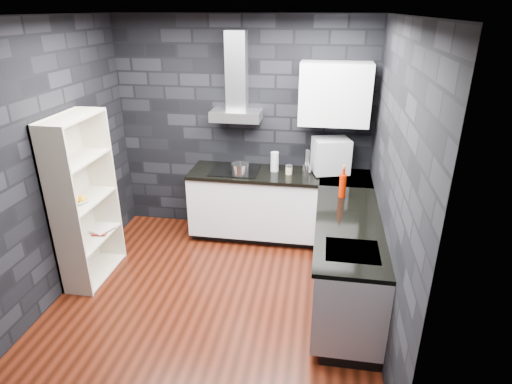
% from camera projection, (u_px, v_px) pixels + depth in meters
% --- Properties ---
extents(ground, '(3.20, 3.20, 0.00)m').
position_uv_depth(ground, '(216.00, 295.00, 4.46)').
color(ground, '#42150A').
extents(ceiling, '(3.20, 3.20, 0.00)m').
position_uv_depth(ceiling, '(203.00, 15.00, 3.39)').
color(ceiling, white).
extents(wall_back, '(3.20, 0.05, 2.70)m').
position_uv_depth(wall_back, '(244.00, 128.00, 5.39)').
color(wall_back, black).
rests_on(wall_back, ground).
extents(wall_front, '(3.20, 0.05, 2.70)m').
position_uv_depth(wall_front, '(138.00, 274.00, 2.45)').
color(wall_front, black).
rests_on(wall_front, ground).
extents(wall_left, '(0.05, 3.20, 2.70)m').
position_uv_depth(wall_left, '(49.00, 164.00, 4.16)').
color(wall_left, black).
rests_on(wall_left, ground).
extents(wall_right, '(0.05, 3.20, 2.70)m').
position_uv_depth(wall_right, '(393.00, 185.00, 3.68)').
color(wall_right, black).
rests_on(wall_right, ground).
extents(toekick_back, '(2.18, 0.50, 0.10)m').
position_uv_depth(toekick_back, '(278.00, 233.00, 5.58)').
color(toekick_back, black).
rests_on(toekick_back, ground).
extents(toekick_right, '(0.50, 1.78, 0.10)m').
position_uv_depth(toekick_right, '(347.00, 298.00, 4.33)').
color(toekick_right, black).
rests_on(toekick_right, ground).
extents(counter_back_cab, '(2.20, 0.60, 0.76)m').
position_uv_depth(counter_back_cab, '(279.00, 204.00, 5.37)').
color(counter_back_cab, white).
rests_on(counter_back_cab, ground).
extents(counter_right_cab, '(0.60, 1.80, 0.76)m').
position_uv_depth(counter_right_cab, '(346.00, 261.00, 4.17)').
color(counter_right_cab, white).
rests_on(counter_right_cab, ground).
extents(counter_back_top, '(2.20, 0.62, 0.04)m').
position_uv_depth(counter_back_top, '(279.00, 175.00, 5.20)').
color(counter_back_top, black).
rests_on(counter_back_top, counter_back_cab).
extents(counter_right_top, '(0.62, 1.80, 0.04)m').
position_uv_depth(counter_right_top, '(349.00, 225.00, 4.01)').
color(counter_right_top, black).
rests_on(counter_right_top, counter_right_cab).
extents(counter_corner_top, '(0.62, 0.62, 0.04)m').
position_uv_depth(counter_corner_top, '(346.00, 178.00, 5.10)').
color(counter_corner_top, black).
rests_on(counter_corner_top, counter_right_cab).
extents(hood_body, '(0.60, 0.34, 0.12)m').
position_uv_depth(hood_body, '(236.00, 115.00, 5.14)').
color(hood_body, '#BABABF').
rests_on(hood_body, wall_back).
extents(hood_chimney, '(0.24, 0.20, 0.90)m').
position_uv_depth(hood_chimney, '(237.00, 71.00, 5.00)').
color(hood_chimney, '#BABABF').
rests_on(hood_chimney, hood_body).
extents(upper_cabinet, '(0.80, 0.35, 0.70)m').
position_uv_depth(upper_cabinet, '(335.00, 94.00, 4.85)').
color(upper_cabinet, silver).
rests_on(upper_cabinet, wall_back).
extents(cooktop, '(0.58, 0.50, 0.01)m').
position_uv_depth(cooktop, '(235.00, 170.00, 5.28)').
color(cooktop, black).
rests_on(cooktop, counter_back_top).
extents(sink_rim, '(0.44, 0.40, 0.01)m').
position_uv_depth(sink_rim, '(352.00, 251.00, 3.55)').
color(sink_rim, '#BABABF').
rests_on(sink_rim, counter_right_top).
extents(pot, '(0.21, 0.21, 0.12)m').
position_uv_depth(pot, '(240.00, 169.00, 5.11)').
color(pot, '#B5B5BA').
rests_on(pot, cooktop).
extents(glass_vase, '(0.11, 0.11, 0.24)m').
position_uv_depth(glass_vase, '(275.00, 162.00, 5.22)').
color(glass_vase, silver).
rests_on(glass_vase, counter_back_top).
extents(storage_jar, '(0.10, 0.10, 0.10)m').
position_uv_depth(storage_jar, '(289.00, 170.00, 5.15)').
color(storage_jar, '#C2B48D').
rests_on(storage_jar, counter_back_top).
extents(utensil_crock, '(0.12, 0.12, 0.13)m').
position_uv_depth(utensil_crock, '(307.00, 170.00, 5.12)').
color(utensil_crock, '#B5B5BA').
rests_on(utensil_crock, counter_back_top).
extents(appliance_garage, '(0.49, 0.43, 0.41)m').
position_uv_depth(appliance_garage, '(331.00, 156.00, 5.11)').
color(appliance_garage, '#B2B3B9').
rests_on(appliance_garage, counter_back_top).
extents(red_bottle, '(0.09, 0.09, 0.25)m').
position_uv_depth(red_bottle, '(342.00, 186.00, 4.51)').
color(red_bottle, '#AD1800').
rests_on(red_bottle, counter_right_top).
extents(bookshelf, '(0.52, 0.86, 1.80)m').
position_uv_depth(bookshelf, '(84.00, 201.00, 4.46)').
color(bookshelf, beige).
rests_on(bookshelf, ground).
extents(fruit_bowl, '(0.25, 0.25, 0.05)m').
position_uv_depth(fruit_bowl, '(80.00, 201.00, 4.38)').
color(fruit_bowl, white).
rests_on(fruit_bowl, bookshelf).
extents(book_red, '(0.16, 0.04, 0.21)m').
position_uv_depth(book_red, '(93.00, 223.00, 4.71)').
color(book_red, maroon).
rests_on(book_red, bookshelf).
extents(book_second, '(0.18, 0.08, 0.25)m').
position_uv_depth(book_second, '(96.00, 218.00, 4.77)').
color(book_second, '#B2B2B2').
rests_on(book_second, bookshelf).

